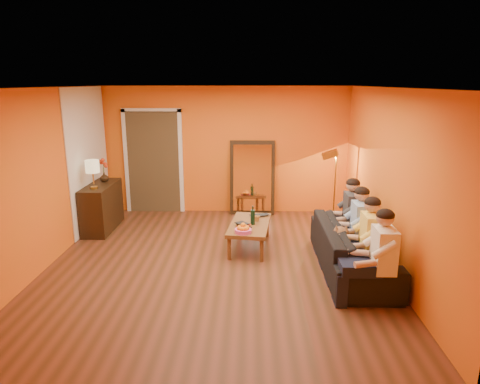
{
  "coord_description": "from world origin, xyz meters",
  "views": [
    {
      "loc": [
        0.51,
        -5.98,
        2.68
      ],
      "look_at": [
        0.35,
        0.5,
        1.0
      ],
      "focal_mm": 32.0,
      "sensor_mm": 36.0,
      "label": 1
    }
  ],
  "objects_px": {
    "person_mid_right": "(361,228)",
    "person_far_right": "(352,216)",
    "floor_lamp": "(335,189)",
    "tumbler": "(257,219)",
    "vase": "(104,177)",
    "person_mid_left": "(371,241)",
    "laptop": "(260,216)",
    "sideboard": "(102,207)",
    "table_lamp": "(93,175)",
    "sofa": "(352,248)",
    "person_far_left": "(383,258)",
    "dog": "(344,252)",
    "mirror_frame": "(252,178)",
    "wine_bottle": "(253,215)",
    "coffee_table": "(250,235)"
  },
  "relations": [
    {
      "from": "mirror_frame",
      "to": "table_lamp",
      "type": "relative_size",
      "value": 2.98
    },
    {
      "from": "laptop",
      "to": "vase",
      "type": "relative_size",
      "value": 1.96
    },
    {
      "from": "dog",
      "to": "sofa",
      "type": "bearing_deg",
      "value": 54.04
    },
    {
      "from": "sofa",
      "to": "person_mid_left",
      "type": "height_order",
      "value": "person_mid_left"
    },
    {
      "from": "tumbler",
      "to": "table_lamp",
      "type": "bearing_deg",
      "value": 171.18
    },
    {
      "from": "dog",
      "to": "laptop",
      "type": "relative_size",
      "value": 2.14
    },
    {
      "from": "wine_bottle",
      "to": "dog",
      "type": "bearing_deg",
      "value": -38.61
    },
    {
      "from": "person_far_left",
      "to": "tumbler",
      "type": "height_order",
      "value": "person_far_left"
    },
    {
      "from": "sofa",
      "to": "floor_lamp",
      "type": "height_order",
      "value": "floor_lamp"
    },
    {
      "from": "person_mid_right",
      "to": "person_far_right",
      "type": "bearing_deg",
      "value": 90.0
    },
    {
      "from": "table_lamp",
      "to": "floor_lamp",
      "type": "height_order",
      "value": "floor_lamp"
    },
    {
      "from": "person_far_left",
      "to": "person_mid_left",
      "type": "bearing_deg",
      "value": 90.0
    },
    {
      "from": "table_lamp",
      "to": "floor_lamp",
      "type": "relative_size",
      "value": 0.35
    },
    {
      "from": "mirror_frame",
      "to": "laptop",
      "type": "bearing_deg",
      "value": -85.19
    },
    {
      "from": "mirror_frame",
      "to": "dog",
      "type": "xyz_separation_m",
      "value": [
        1.27,
        -3.01,
        -0.4
      ]
    },
    {
      "from": "sideboard",
      "to": "table_lamp",
      "type": "xyz_separation_m",
      "value": [
        0.0,
        -0.3,
        0.68
      ]
    },
    {
      "from": "sofa",
      "to": "person_far_left",
      "type": "bearing_deg",
      "value": -172.59
    },
    {
      "from": "wine_bottle",
      "to": "floor_lamp",
      "type": "bearing_deg",
      "value": 38.18
    },
    {
      "from": "person_mid_right",
      "to": "tumbler",
      "type": "relative_size",
      "value": 12.42
    },
    {
      "from": "sideboard",
      "to": "person_far_left",
      "type": "relative_size",
      "value": 0.97
    },
    {
      "from": "person_far_left",
      "to": "vase",
      "type": "relative_size",
      "value": 7.05
    },
    {
      "from": "person_mid_right",
      "to": "wine_bottle",
      "type": "distance_m",
      "value": 1.71
    },
    {
      "from": "person_mid_right",
      "to": "person_mid_left",
      "type": "bearing_deg",
      "value": -90.0
    },
    {
      "from": "dog",
      "to": "person_far_left",
      "type": "xyz_separation_m",
      "value": [
        0.31,
        -0.75,
        0.25
      ]
    },
    {
      "from": "table_lamp",
      "to": "dog",
      "type": "xyz_separation_m",
      "value": [
        4.06,
        -1.63,
        -0.74
      ]
    },
    {
      "from": "dog",
      "to": "vase",
      "type": "xyz_separation_m",
      "value": [
        -4.06,
        2.18,
        0.57
      ]
    },
    {
      "from": "person_far_right",
      "to": "person_mid_right",
      "type": "bearing_deg",
      "value": -90.0
    },
    {
      "from": "mirror_frame",
      "to": "vase",
      "type": "xyz_separation_m",
      "value": [
        -2.79,
        -0.83,
        0.18
      ]
    },
    {
      "from": "floor_lamp",
      "to": "laptop",
      "type": "height_order",
      "value": "floor_lamp"
    },
    {
      "from": "person_far_right",
      "to": "vase",
      "type": "relative_size",
      "value": 7.05
    },
    {
      "from": "table_lamp",
      "to": "person_far_right",
      "type": "bearing_deg",
      "value": -9.42
    },
    {
      "from": "person_mid_right",
      "to": "laptop",
      "type": "height_order",
      "value": "person_mid_right"
    },
    {
      "from": "floor_lamp",
      "to": "vase",
      "type": "relative_size",
      "value": 8.32
    },
    {
      "from": "person_far_left",
      "to": "tumbler",
      "type": "bearing_deg",
      "value": 127.95
    },
    {
      "from": "sofa",
      "to": "wine_bottle",
      "type": "xyz_separation_m",
      "value": [
        -1.45,
        0.76,
        0.24
      ]
    },
    {
      "from": "wine_bottle",
      "to": "tumbler",
      "type": "xyz_separation_m",
      "value": [
        0.07,
        0.17,
        -0.11
      ]
    },
    {
      "from": "mirror_frame",
      "to": "tumbler",
      "type": "xyz_separation_m",
      "value": [
        0.07,
        -1.82,
        -0.29
      ]
    },
    {
      "from": "sideboard",
      "to": "person_far_left",
      "type": "height_order",
      "value": "person_far_left"
    },
    {
      "from": "person_far_right",
      "to": "vase",
      "type": "distance_m",
      "value": 4.56
    },
    {
      "from": "dog",
      "to": "person_mid_right",
      "type": "xyz_separation_m",
      "value": [
        0.31,
        0.35,
        0.25
      ]
    },
    {
      "from": "coffee_table",
      "to": "person_mid_right",
      "type": "height_order",
      "value": "person_mid_right"
    },
    {
      "from": "person_far_left",
      "to": "person_far_right",
      "type": "height_order",
      "value": "same"
    },
    {
      "from": "person_mid_right",
      "to": "vase",
      "type": "distance_m",
      "value": 4.75
    },
    {
      "from": "person_far_right",
      "to": "laptop",
      "type": "distance_m",
      "value": 1.54
    },
    {
      "from": "sofa",
      "to": "person_mid_left",
      "type": "distance_m",
      "value": 0.54
    },
    {
      "from": "person_mid_left",
      "to": "tumbler",
      "type": "relative_size",
      "value": 12.42
    },
    {
      "from": "floor_lamp",
      "to": "tumbler",
      "type": "distance_m",
      "value": 1.83
    },
    {
      "from": "mirror_frame",
      "to": "laptop",
      "type": "height_order",
      "value": "mirror_frame"
    },
    {
      "from": "coffee_table",
      "to": "floor_lamp",
      "type": "bearing_deg",
      "value": 42.75
    },
    {
      "from": "dog",
      "to": "mirror_frame",
      "type": "bearing_deg",
      "value": 111.76
    }
  ]
}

